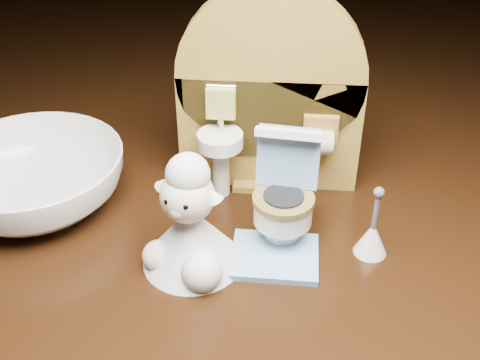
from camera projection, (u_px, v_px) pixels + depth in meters
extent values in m
cube|color=black|center=(261.00, 289.00, 0.43)|extent=(2.50, 2.50, 0.10)
cube|color=olive|center=(269.00, 132.00, 0.43)|extent=(0.13, 0.02, 0.09)
cylinder|color=olive|center=(271.00, 77.00, 0.41)|extent=(0.13, 0.02, 0.13)
cube|color=olive|center=(268.00, 178.00, 0.46)|extent=(0.05, 0.04, 0.01)
cylinder|color=white|center=(221.00, 168.00, 0.43)|extent=(0.01, 0.01, 0.04)
cylinder|color=white|center=(220.00, 140.00, 0.42)|extent=(0.03, 0.03, 0.01)
cylinder|color=silver|center=(221.00, 121.00, 0.42)|extent=(0.00, 0.00, 0.01)
cube|color=#B2BA4C|center=(221.00, 103.00, 0.41)|extent=(0.02, 0.01, 0.02)
cube|color=olive|center=(321.00, 130.00, 0.42)|extent=(0.02, 0.01, 0.02)
cylinder|color=#C6BA86|center=(320.00, 142.00, 0.41)|extent=(0.02, 0.02, 0.02)
cylinder|color=white|center=(282.00, 229.00, 0.40)|extent=(0.02, 0.02, 0.02)
cylinder|color=white|center=(283.00, 211.00, 0.38)|extent=(0.04, 0.04, 0.02)
cylinder|color=brown|center=(284.00, 199.00, 0.38)|extent=(0.04, 0.04, 0.00)
cube|color=white|center=(287.00, 192.00, 0.40)|extent=(0.03, 0.02, 0.05)
cube|color=#6EA0C9|center=(288.00, 157.00, 0.38)|extent=(0.04, 0.02, 0.04)
cube|color=white|center=(289.00, 134.00, 0.37)|extent=(0.04, 0.01, 0.01)
cylinder|color=#B3C546|center=(303.00, 157.00, 0.39)|extent=(0.01, 0.01, 0.01)
cube|color=#6EA0C9|center=(275.00, 256.00, 0.38)|extent=(0.06, 0.05, 0.00)
cone|color=white|center=(372.00, 238.00, 0.38)|extent=(0.02, 0.02, 0.02)
cylinder|color=#59595B|center=(376.00, 211.00, 0.37)|extent=(0.00, 0.00, 0.03)
sphere|color=#59595B|center=(379.00, 192.00, 0.36)|extent=(0.01, 0.01, 0.01)
cone|color=silver|center=(191.00, 235.00, 0.37)|extent=(0.06, 0.06, 0.04)
sphere|color=silver|center=(202.00, 272.00, 0.36)|extent=(0.03, 0.03, 0.03)
sphere|color=silver|center=(159.00, 256.00, 0.37)|extent=(0.02, 0.02, 0.02)
sphere|color=silver|center=(187.00, 196.00, 0.35)|extent=(0.03, 0.03, 0.03)
sphere|color=tan|center=(179.00, 211.00, 0.34)|extent=(0.01, 0.01, 0.01)
sphere|color=silver|center=(188.00, 175.00, 0.35)|extent=(0.03, 0.03, 0.03)
cone|color=silver|center=(166.00, 182.00, 0.36)|extent=(0.02, 0.01, 0.01)
cone|color=silver|center=(212.00, 194.00, 0.35)|extent=(0.02, 0.01, 0.01)
sphere|color=black|center=(168.00, 202.00, 0.34)|extent=(0.00, 0.00, 0.00)
sphere|color=black|center=(186.00, 206.00, 0.34)|extent=(0.00, 0.00, 0.00)
imported|color=white|center=(34.00, 180.00, 0.42)|extent=(0.13, 0.13, 0.04)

